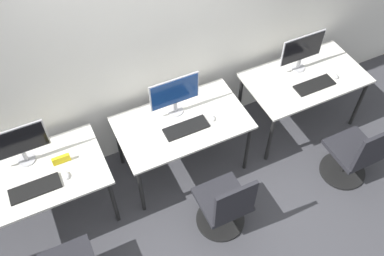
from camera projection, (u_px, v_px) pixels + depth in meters
name	position (u px, v px, depth m)	size (l,w,h in m)	color
ground_plane	(198.00, 191.00, 4.46)	(20.00, 20.00, 0.00)	#3D3D42
wall_back	(158.00, 36.00, 3.88)	(12.00, 0.05, 2.80)	silver
desk_left	(34.00, 181.00, 3.77)	(1.27, 0.74, 0.72)	silver
monitor_left	(19.00, 143.00, 3.64)	(0.50, 0.15, 0.43)	#B2B2B7
keyboard_left	(35.00, 189.00, 3.63)	(0.43, 0.16, 0.02)	black
mouse_left	(66.00, 175.00, 3.71)	(0.06, 0.09, 0.03)	silver
desk_center	(182.00, 127.00, 4.17)	(1.27, 0.74, 0.72)	silver
monitor_center	(175.00, 94.00, 4.01)	(0.50, 0.15, 0.43)	#B2B2B7
keyboard_center	(186.00, 128.00, 4.06)	(0.43, 0.16, 0.02)	black
mouse_center	(212.00, 118.00, 4.13)	(0.06, 0.09, 0.03)	silver
office_chair_center	(225.00, 207.00, 3.95)	(0.48, 0.48, 0.87)	black
desk_right	(304.00, 82.00, 4.57)	(1.27, 0.74, 0.72)	silver
monitor_right	(302.00, 50.00, 4.41)	(0.50, 0.15, 0.43)	#B2B2B7
keyboard_right	(314.00, 85.00, 4.42)	(0.43, 0.16, 0.02)	black
mouse_right	(335.00, 76.00, 4.50)	(0.06, 0.09, 0.03)	silver
office_chair_right	(354.00, 156.00, 4.31)	(0.48, 0.48, 0.87)	black
placard_left	(61.00, 159.00, 3.79)	(0.16, 0.03, 0.08)	yellow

